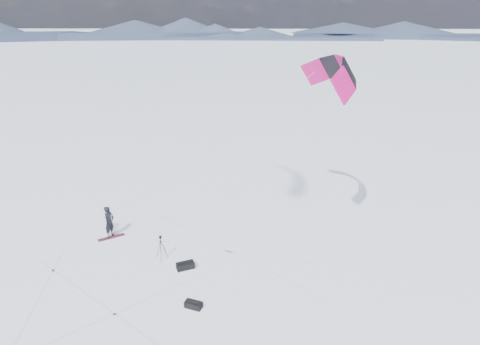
# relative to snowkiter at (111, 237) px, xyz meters

# --- Properties ---
(ground) EXTENTS (1800.00, 1800.00, 0.00)m
(ground) POSITION_rel_snowkiter_xyz_m (1.74, -2.53, 0.00)
(ground) COLOR white
(horizon_hills) EXTENTS (704.00, 704.00, 8.00)m
(horizon_hills) POSITION_rel_snowkiter_xyz_m (1.74, -2.53, 2.78)
(horizon_hills) COLOR #1D2235
(horizon_hills) RESTS_ON ground
(snow_tracks) EXTENTS (14.76, 10.25, 0.01)m
(snow_tracks) POSITION_rel_snowkiter_xyz_m (1.09, -2.88, 0.00)
(snow_tracks) COLOR silver
(snow_tracks) RESTS_ON ground
(snowkiter) EXTENTS (0.59, 0.76, 1.87)m
(snowkiter) POSITION_rel_snowkiter_xyz_m (0.00, 0.00, 0.00)
(snowkiter) COLOR black
(snowkiter) RESTS_ON ground
(snowboard) EXTENTS (1.36, 1.09, 0.04)m
(snowboard) POSITION_rel_snowkiter_xyz_m (0.06, -0.12, 0.02)
(snowboard) COLOR maroon
(snowboard) RESTS_ON ground
(tripod) EXTENTS (0.61, 0.57, 1.34)m
(tripod) POSITION_rel_snowkiter_xyz_m (3.51, -2.03, 0.86)
(tripod) COLOR black
(tripod) RESTS_ON ground
(gear_bag_a) EXTENTS (0.96, 0.76, 0.39)m
(gear_bag_a) POSITION_rel_snowkiter_xyz_m (4.89, -2.76, 0.17)
(gear_bag_a) COLOR black
(gear_bag_a) RESTS_ON ground
(gear_bag_b) EXTENTS (0.82, 0.55, 0.34)m
(gear_bag_b) POSITION_rel_snowkiter_xyz_m (5.85, -5.58, 0.15)
(gear_bag_b) COLOR black
(gear_bag_b) RESTS_ON ground
(power_kite) EXTENTS (13.34, 6.25, 8.66)m
(power_kite) POSITION_rel_snowkiter_xyz_m (12.06, 1.94, 8.97)
(power_kite) COLOR #BD0E5E
(power_kite) RESTS_ON ground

